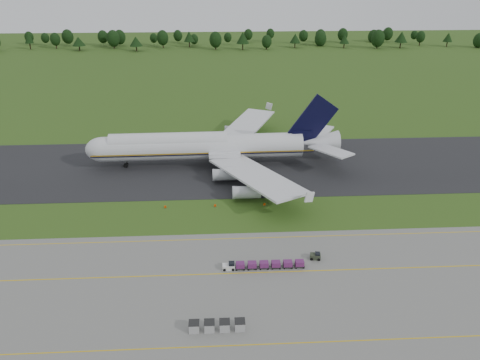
{
  "coord_description": "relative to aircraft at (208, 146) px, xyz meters",
  "views": [
    {
      "loc": [
        -1.25,
        -93.3,
        53.1
      ],
      "look_at": [
        3.8,
        2.0,
        7.94
      ],
      "focal_mm": 35.0,
      "sensor_mm": 36.0,
      "label": 1
    }
  ],
  "objects": [
    {
      "name": "tree_line",
      "position": [
        2.61,
        190.73,
        0.29
      ],
      "size": [
        528.65,
        21.64,
        11.22
      ],
      "color": "black",
      "rests_on": "ground"
    },
    {
      "name": "apron_markings",
      "position": [
        3.69,
        -56.3,
        -5.68
      ],
      "size": [
        300.0,
        30.2,
        0.01
      ],
      "color": "gold",
      "rests_on": "apron"
    },
    {
      "name": "ground",
      "position": [
        3.69,
        -29.32,
        -5.75
      ],
      "size": [
        600.0,
        600.0,
        0.0
      ],
      "primitive_type": "plane",
      "color": "#2D4D17",
      "rests_on": "ground"
    },
    {
      "name": "uld_row",
      "position": [
        1.82,
        -65.87,
        -4.85
      ],
      "size": [
        8.88,
        1.68,
        1.66
      ],
      "color": "#9F9F9F",
      "rests_on": "apron"
    },
    {
      "name": "edge_markers",
      "position": [
        1.7,
        -25.02,
        -5.47
      ],
      "size": [
        24.0,
        0.3,
        0.6
      ],
      "color": "#E04007",
      "rests_on": "ground"
    },
    {
      "name": "apron",
      "position": [
        3.69,
        -63.32,
        -5.72
      ],
      "size": [
        300.0,
        52.0,
        0.06
      ],
      "primitive_type": "cube",
      "color": "slate",
      "rests_on": "ground"
    },
    {
      "name": "baggage_train",
      "position": [
        10.56,
        -49.92,
        -4.95
      ],
      "size": [
        15.56,
        1.41,
        1.36
      ],
      "color": "silver",
      "rests_on": "apron"
    },
    {
      "name": "aircraft",
      "position": [
        0.0,
        0.0,
        0.0
      ],
      "size": [
        71.25,
        69.88,
        20.13
      ],
      "color": "silver",
      "rests_on": "ground"
    },
    {
      "name": "utility_cart",
      "position": [
        21.13,
        -47.5,
        -5.15
      ],
      "size": [
        2.17,
        1.52,
        1.1
      ],
      "color": "#2D3424",
      "rests_on": "apron"
    },
    {
      "name": "taxiway",
      "position": [
        3.69,
        -1.32,
        -5.71
      ],
      "size": [
        300.0,
        40.0,
        0.08
      ],
      "primitive_type": "cube",
      "color": "black",
      "rests_on": "ground"
    }
  ]
}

